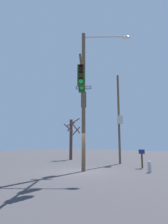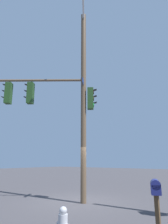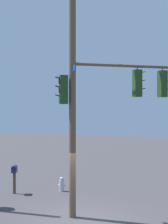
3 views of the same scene
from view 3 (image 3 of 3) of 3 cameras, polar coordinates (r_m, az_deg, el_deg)
ground_plane at (r=13.55m, az=-0.66°, el=-17.52°), size 80.00×80.00×0.00m
main_signal_pole_assembly at (r=13.54m, az=1.07°, el=5.34°), size 6.08×3.41×9.86m
fire_hydrant at (r=17.77m, az=-3.75°, el=-12.01°), size 0.38×0.24×0.73m
mailbox at (r=17.45m, az=-11.58°, el=-9.69°), size 0.39×0.50×1.41m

